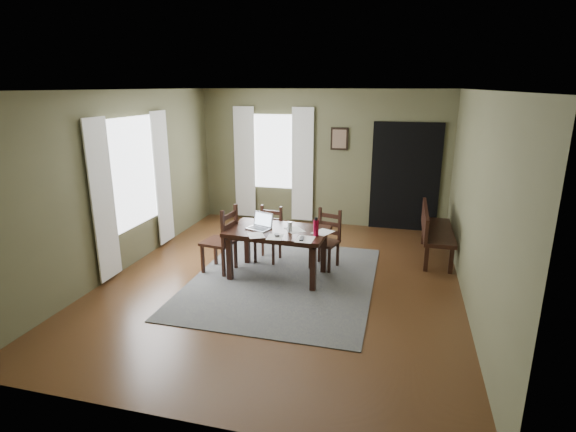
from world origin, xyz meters
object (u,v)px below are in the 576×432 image
(chair_back_right, at_px, (326,240))
(bench, at_px, (433,228))
(laptop, at_px, (261,224))
(water_bottle, at_px, (316,227))
(chair_end, at_px, (222,240))
(dining_table, at_px, (278,235))
(chair_back_left, at_px, (269,235))

(chair_back_right, height_order, bench, chair_back_right)
(laptop, distance_m, water_bottle, 0.87)
(chair_end, distance_m, laptop, 0.67)
(chair_end, height_order, laptop, chair_end)
(chair_end, bearing_deg, dining_table, 101.69)
(chair_back_right, bearing_deg, dining_table, -124.18)
(laptop, bearing_deg, chair_back_left, 115.04)
(dining_table, distance_m, laptop, 0.30)
(laptop, bearing_deg, chair_back_right, 50.68)
(chair_back_right, relative_size, laptop, 2.25)
(chair_end, relative_size, chair_back_right, 1.13)
(dining_table, bearing_deg, laptop, -176.71)
(chair_back_right, bearing_deg, chair_back_left, -168.36)
(chair_back_right, xyz_separation_m, bench, (1.63, 0.86, 0.06))
(dining_table, relative_size, water_bottle, 5.57)
(chair_back_right, xyz_separation_m, water_bottle, (-0.03, -0.68, 0.41))
(chair_back_right, bearing_deg, water_bottle, -77.43)
(chair_back_right, distance_m, laptop, 1.09)
(water_bottle, bearing_deg, bench, 42.73)
(chair_back_left, distance_m, water_bottle, 1.25)
(bench, bearing_deg, chair_end, 114.76)
(chair_back_left, xyz_separation_m, bench, (2.58, 0.80, 0.07))
(chair_end, xyz_separation_m, laptop, (0.61, 0.04, 0.29))
(chair_back_right, bearing_deg, laptop, -133.34)
(dining_table, bearing_deg, chair_back_left, 120.72)
(chair_back_left, height_order, chair_back_right, chair_back_right)
(chair_back_left, bearing_deg, chair_back_right, 1.55)
(dining_table, height_order, chair_back_left, chair_back_left)
(dining_table, xyz_separation_m, laptop, (-0.26, -0.00, 0.15))
(dining_table, relative_size, chair_end, 1.45)
(chair_back_left, bearing_deg, bench, 22.28)
(bench, relative_size, water_bottle, 5.59)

